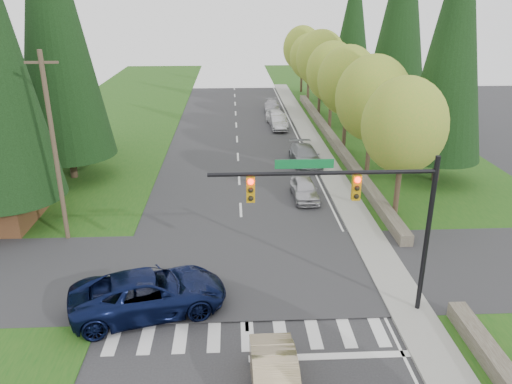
{
  "coord_description": "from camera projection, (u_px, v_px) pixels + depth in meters",
  "views": [
    {
      "loc": [
        -0.46,
        -12.89,
        12.31
      ],
      "look_at": [
        0.74,
        11.35,
        2.8
      ],
      "focal_mm": 35.0,
      "sensor_mm": 36.0,
      "label": 1
    }
  ],
  "objects": [
    {
      "name": "conifer_e_b",
      "position": [
        402.0,
        15.0,
        44.87
      ],
      "size": [
        6.12,
        6.12,
        19.8
      ],
      "color": "#38281C",
      "rests_on": "ground"
    },
    {
      "name": "conifer_w_e",
      "position": [
        53.0,
        25.0,
        38.13
      ],
      "size": [
        5.78,
        5.78,
        18.8
      ],
      "color": "#38281C",
      "rests_on": "ground"
    },
    {
      "name": "decid_tree_6",
      "position": [
        302.0,
        48.0,
        66.86
      ],
      "size": [
        5.2,
        5.2,
        8.86
      ],
      "color": "#38281C",
      "rests_on": "ground"
    },
    {
      "name": "conifer_e_a",
      "position": [
        454.0,
        39.0,
        32.17
      ],
      "size": [
        5.44,
        5.44,
        17.8
      ],
      "color": "#38281C",
      "rests_on": "ground"
    },
    {
      "name": "traffic_signal",
      "position": [
        359.0,
        202.0,
        19.07
      ],
      "size": [
        8.7,
        0.37,
        6.8
      ],
      "color": "black",
      "rests_on": "ground"
    },
    {
      "name": "decid_tree_4",
      "position": [
        321.0,
        59.0,
        53.77
      ],
      "size": [
        5.4,
        5.4,
        9.18
      ],
      "color": "#38281C",
      "rests_on": "ground"
    },
    {
      "name": "conifer_w_c",
      "position": [
        52.0,
        14.0,
        32.28
      ],
      "size": [
        6.46,
        6.46,
        20.8
      ],
      "color": "#38281C",
      "rests_on": "ground"
    },
    {
      "name": "parked_car_d",
      "position": [
        277.0,
        117.0,
        51.25
      ],
      "size": [
        2.3,
        4.6,
        1.51
      ],
      "primitive_type": "imported",
      "rotation": [
        0.0,
        0.0,
        0.12
      ],
      "color": "silver",
      "rests_on": "ground"
    },
    {
      "name": "cross_street",
      "position": [
        244.0,
        272.0,
        23.94
      ],
      "size": [
        120.0,
        8.0,
        0.1
      ],
      "primitive_type": "cube",
      "color": "#28282B",
      "rests_on": "ground"
    },
    {
      "name": "decid_tree_2",
      "position": [
        348.0,
        81.0,
        40.79
      ],
      "size": [
        5.0,
        5.0,
        8.82
      ],
      "color": "#38281C",
      "rests_on": "ground"
    },
    {
      "name": "utility_pole",
      "position": [
        54.0,
        148.0,
        25.34
      ],
      "size": [
        1.6,
        0.24,
        10.0
      ],
      "color": "#473828",
      "rests_on": "ground"
    },
    {
      "name": "suv_navy",
      "position": [
        149.0,
        293.0,
        20.64
      ],
      "size": [
        6.91,
        4.47,
        1.77
      ],
      "primitive_type": "imported",
      "rotation": [
        0.0,
        0.0,
        1.83
      ],
      "color": "#0A1235",
      "rests_on": "ground"
    },
    {
      "name": "parked_car_e",
      "position": [
        272.0,
        106.0,
        57.31
      ],
      "size": [
        1.93,
        4.28,
        1.22
      ],
      "primitive_type": "imported",
      "rotation": [
        0.0,
        0.0,
        -0.06
      ],
      "color": "#A2A2A6",
      "rests_on": "ground"
    },
    {
      "name": "sedan_champagne",
      "position": [
        275.0,
        382.0,
        16.11
      ],
      "size": [
        1.58,
        4.35,
        1.42
      ],
      "primitive_type": "imported",
      "rotation": [
        0.0,
        0.0,
        0.02
      ],
      "color": "tan",
      "rests_on": "ground"
    },
    {
      "name": "grass_east",
      "position": [
        421.0,
        181.0,
        35.69
      ],
      "size": [
        14.0,
        110.0,
        0.06
      ],
      "primitive_type": "cube",
      "color": "#1A4B14",
      "rests_on": "ground"
    },
    {
      "name": "decid_tree_3",
      "position": [
        332.0,
        72.0,
        47.4
      ],
      "size": [
        5.0,
        5.0,
        8.55
      ],
      "color": "#38281C",
      "rests_on": "ground"
    },
    {
      "name": "parked_car_a",
      "position": [
        305.0,
        189.0,
        32.41
      ],
      "size": [
        1.68,
        3.99,
        1.35
      ],
      "primitive_type": "imported",
      "rotation": [
        0.0,
        0.0,
        0.02
      ],
      "color": "#B4B3B8",
      "rests_on": "ground"
    },
    {
      "name": "decid_tree_0",
      "position": [
        404.0,
        126.0,
        27.9
      ],
      "size": [
        4.8,
        4.8,
        8.37
      ],
      "color": "#38281C",
      "rests_on": "ground"
    },
    {
      "name": "sidewalk_east",
      "position": [
        331.0,
        173.0,
        37.25
      ],
      "size": [
        1.8,
        80.0,
        0.13
      ],
      "primitive_type": "cube",
      "color": "gray",
      "rests_on": "ground"
    },
    {
      "name": "parked_car_b",
      "position": [
        305.0,
        156.0,
        38.95
      ],
      "size": [
        2.35,
        5.14,
        1.46
      ],
      "primitive_type": "imported",
      "rotation": [
        0.0,
        0.0,
        0.06
      ],
      "color": "gray",
      "rests_on": "ground"
    },
    {
      "name": "decid_tree_1",
      "position": [
        373.0,
        98.0,
        34.34
      ],
      "size": [
        5.2,
        5.2,
        8.8
      ],
      "color": "#38281C",
      "rests_on": "ground"
    },
    {
      "name": "curb_east",
      "position": [
        320.0,
        173.0,
        37.21
      ],
      "size": [
        0.2,
        80.0,
        0.13
      ],
      "primitive_type": "cube",
      "color": "gray",
      "rests_on": "ground"
    },
    {
      "name": "decid_tree_5",
      "position": [
        309.0,
        57.0,
        60.46
      ],
      "size": [
        4.8,
        4.8,
        8.3
      ],
      "color": "#38281C",
      "rests_on": "ground"
    },
    {
      "name": "stone_wall_north",
      "position": [
        333.0,
        140.0,
        44.67
      ],
      "size": [
        0.7,
        40.0,
        0.7
      ],
      "primitive_type": "cube",
      "color": "#4C4438",
      "rests_on": "ground"
    },
    {
      "name": "grass_west",
      "position": [
        52.0,
        187.0,
        34.49
      ],
      "size": [
        14.0,
        110.0,
        0.06
      ],
      "primitive_type": "cube",
      "color": "#1A4B14",
      "rests_on": "ground"
    },
    {
      "name": "parked_car_c",
      "position": [
        279.0,
        122.0,
        49.61
      ],
      "size": [
        1.55,
        4.31,
        1.41
      ],
      "primitive_type": "imported",
      "rotation": [
        0.0,
        0.0,
        0.01
      ],
      "color": "#A6A6AA",
      "rests_on": "ground"
    },
    {
      "name": "conifer_e_c",
      "position": [
        353.0,
        25.0,
        58.39
      ],
      "size": [
        5.1,
        5.1,
        16.8
      ],
      "color": "#38281C",
      "rests_on": "ground"
    }
  ]
}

